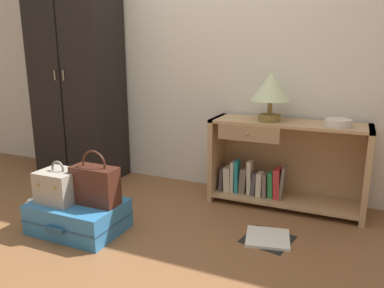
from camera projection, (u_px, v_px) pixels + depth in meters
ground_plane at (116, 261)px, 2.18m from camera, size 9.00×9.00×0.00m
back_wall at (210, 40)px, 3.20m from camera, size 6.40×0.10×2.60m
wardrobe at (77, 74)px, 3.49m from camera, size 0.80×0.47×2.00m
bookshelf at (280, 164)px, 2.94m from camera, size 1.19×0.38×0.68m
table_lamp at (271, 89)px, 2.80m from camera, size 0.30×0.30×0.37m
bowl at (338, 123)px, 2.64m from camera, size 0.19×0.19×0.05m
suitcase_large at (79, 216)px, 2.54m from camera, size 0.61×0.45×0.21m
train_case at (59, 186)px, 2.50m from camera, size 0.26×0.24×0.29m
handbag at (95, 185)px, 2.45m from camera, size 0.32×0.14×0.37m
bottle at (32, 211)px, 2.69m from camera, size 0.08×0.08×0.17m
open_book_on_floor at (268, 238)px, 2.43m from camera, size 0.35×0.35×0.02m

